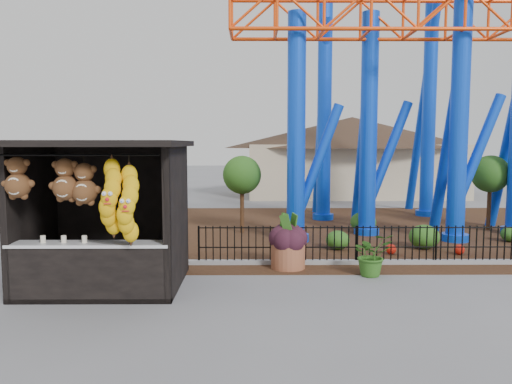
{
  "coord_description": "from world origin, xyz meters",
  "views": [
    {
      "loc": [
        0.15,
        -9.38,
        3.06
      ],
      "look_at": [
        0.23,
        1.5,
        2.0
      ],
      "focal_mm": 35.0,
      "sensor_mm": 36.0,
      "label": 1
    }
  ],
  "objects_px": {
    "roller_coaster": "(396,45)",
    "terracotta_planter": "(288,256)",
    "prize_booth": "(101,217)",
    "potted_plant": "(372,254)"
  },
  "relations": [
    {
      "from": "roller_coaster",
      "to": "terracotta_planter",
      "type": "relative_size",
      "value": 13.17
    },
    {
      "from": "prize_booth",
      "to": "terracotta_planter",
      "type": "distance_m",
      "value": 4.55
    },
    {
      "from": "prize_booth",
      "to": "roller_coaster",
      "type": "xyz_separation_m",
      "value": [
        8.12,
        7.35,
        4.9
      ]
    },
    {
      "from": "terracotta_planter",
      "to": "roller_coaster",
      "type": "bearing_deg",
      "value": 53.86
    },
    {
      "from": "roller_coaster",
      "to": "potted_plant",
      "type": "distance_m",
      "value": 8.92
    },
    {
      "from": "potted_plant",
      "to": "terracotta_planter",
      "type": "bearing_deg",
      "value": 142.89
    },
    {
      "from": "prize_booth",
      "to": "terracotta_planter",
      "type": "relative_size",
      "value": 4.19
    },
    {
      "from": "prize_booth",
      "to": "potted_plant",
      "type": "relative_size",
      "value": 3.48
    },
    {
      "from": "roller_coaster",
      "to": "terracotta_planter",
      "type": "distance_m",
      "value": 9.26
    },
    {
      "from": "roller_coaster",
      "to": "potted_plant",
      "type": "height_order",
      "value": "roller_coaster"
    }
  ]
}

